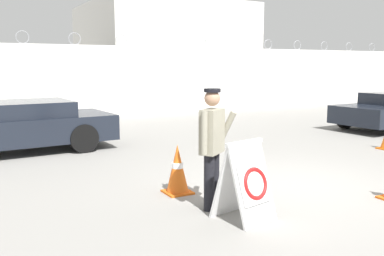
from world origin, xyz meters
TOP-DOWN VIEW (x-y plane):
  - ground_plane at (0.00, 0.00)m, footprint 90.00×90.00m
  - perimeter_wall at (0.00, 11.15)m, footprint 36.00×0.30m
  - building_block at (5.02, 16.03)m, footprint 7.88×7.41m
  - barricade_sign at (-1.68, -0.96)m, footprint 0.76×0.79m
  - security_guard at (-1.84, -0.36)m, footprint 0.67×0.45m
  - traffic_cone_far at (-1.93, 0.56)m, footprint 0.42×0.42m
  - parked_car_front_coupe at (-3.87, 5.35)m, footprint 4.78×2.22m

SIDE VIEW (x-z plane):
  - ground_plane at x=0.00m, z-range 0.00..0.00m
  - traffic_cone_far at x=-1.93m, z-range 0.00..0.80m
  - barricade_sign at x=-1.68m, z-range 0.00..1.07m
  - parked_car_front_coupe at x=-3.87m, z-range 0.02..1.23m
  - security_guard at x=-1.84m, z-range 0.10..1.83m
  - perimeter_wall at x=0.00m, z-range -0.22..3.06m
  - building_block at x=5.02m, z-range 0.00..5.20m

